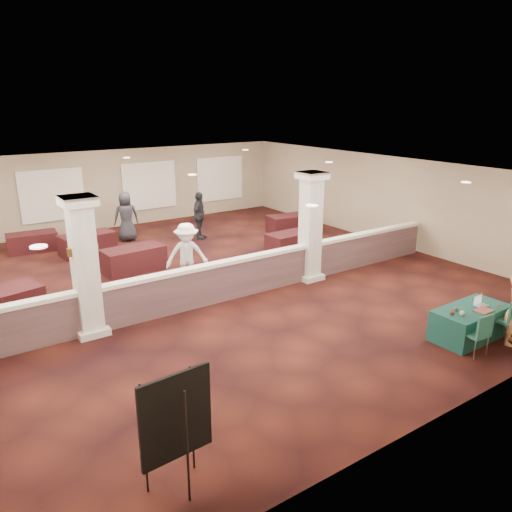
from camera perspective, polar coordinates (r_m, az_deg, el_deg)
ground at (r=14.68m, az=-6.81°, el=-3.19°), size 16.00×16.00×0.00m
wall_back at (r=21.48m, az=-17.07°, el=7.21°), size 16.00×0.04×3.20m
wall_front at (r=8.35m, az=19.66°, el=-8.79°), size 16.00×0.04×3.20m
wall_right at (r=19.12m, az=14.83°, el=6.21°), size 0.04×16.00×3.20m
ceiling at (r=13.88m, az=-7.29°, el=9.27°), size 16.00×16.00×0.02m
partition_wall at (r=13.25m, az=-3.87°, el=-2.80°), size 15.60×0.28×1.10m
column_left at (r=11.63m, az=-18.98°, el=-1.09°), size 0.72×0.72×3.20m
column_right at (r=14.61m, az=6.24°, el=3.46°), size 0.72×0.72×3.20m
sconce_left at (r=11.46m, az=-20.50°, el=0.39°), size 0.12×0.12×0.18m
sconce_right at (r=11.59m, az=-17.83°, el=0.85°), size 0.12×0.12×0.18m
near_table at (r=12.30m, az=23.26°, el=-7.01°), size 1.85×0.94×0.71m
conf_chair_main at (r=12.34m, az=26.97°, el=-6.18°), size 0.54×0.54×1.02m
conf_chair_side at (r=11.44m, az=24.12°, el=-7.81°), size 0.52×0.52×0.95m
easel_board at (r=6.99m, az=-9.14°, el=-17.82°), size 1.06×0.55×1.79m
far_table_front_center at (r=16.01m, az=-13.81°, el=-0.37°), size 1.93×1.07×0.76m
far_table_front_right at (r=17.53m, az=4.05°, el=1.57°), size 1.79×0.96×0.71m
far_table_back_left at (r=19.28m, az=-24.19°, el=1.46°), size 1.71×0.97×0.67m
far_table_back_center at (r=18.26m, az=-18.72°, el=1.34°), size 1.88×1.09×0.73m
far_table_back_right at (r=20.24m, az=3.80°, el=3.72°), size 1.81×1.08×0.69m
attendee_b at (r=14.26m, az=-7.91°, el=0.10°), size 1.30×0.90×1.86m
attendee_c at (r=19.17m, az=-6.50°, el=4.59°), size 1.13×1.10×1.82m
attendee_d at (r=19.43m, az=-14.62°, el=4.39°), size 1.01×0.69×1.87m
laptop_base at (r=12.37m, az=24.37°, el=-5.18°), size 0.32×0.23×0.02m
laptop_screen at (r=12.38m, az=24.00°, el=-4.54°), size 0.32×0.02×0.21m
screen_glow at (r=12.38m, az=24.02°, el=-4.61°), size 0.29×0.01×0.18m
knitting at (r=12.09m, az=24.55°, el=-5.70°), size 0.39×0.29×0.03m
yarn_cream at (r=11.67m, az=22.49°, el=-6.04°), size 0.11×0.11×0.11m
yarn_red at (r=11.63m, az=21.50°, el=-6.03°), size 0.10×0.10×0.10m
yarn_grey at (r=11.85m, az=21.89°, el=-5.63°), size 0.10×0.10×0.10m
scissors at (r=12.56m, az=26.03°, el=-5.10°), size 0.12×0.03×0.01m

